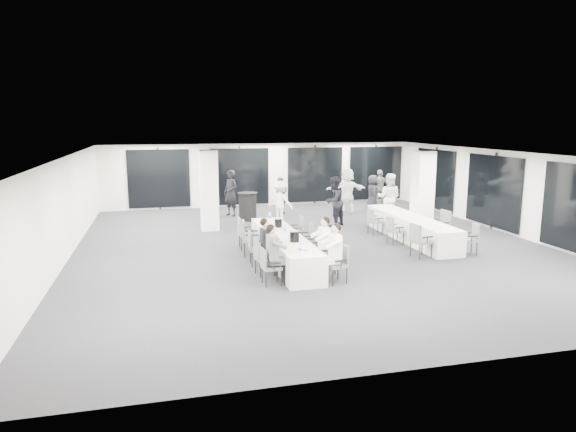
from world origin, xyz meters
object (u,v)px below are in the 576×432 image
(ice_bucket_near, at_px, (294,236))
(chair_main_right_far, at_px, (297,229))
(banquet_table_side, at_px, (410,228))
(standing_guest_h, at_px, (389,194))
(chair_main_left_near, at_px, (268,264))
(chair_main_left_second, at_px, (262,256))
(standing_guest_d, at_px, (380,186))
(chair_main_left_fourth, at_px, (249,236))
(standing_guest_f, at_px, (347,188))
(chair_main_right_near, at_px, (339,261))
(banquet_table_main, at_px, (284,248))
(standing_guest_a, at_px, (281,193))
(standing_guest_c, at_px, (280,199))
(cocktail_table, at_px, (248,206))
(chair_main_right_fourth, at_px, (307,237))
(chair_main_left_mid, at_px, (255,246))
(ice_bucket_far, at_px, (278,223))
(standing_guest_b, at_px, (334,198))
(chair_main_right_second, at_px, (328,251))
(standing_guest_g, at_px, (231,190))
(chair_side_right_mid, at_px, (441,224))
(chair_side_left_mid, at_px, (393,229))
(standing_guest_e, at_px, (372,191))
(chair_side_right_far, at_px, (419,218))
(chair_main_right_mid, at_px, (315,243))
(chair_main_left_far, at_px, (244,231))
(chair_side_left_far, at_px, (374,220))
(chair_side_right_near, at_px, (471,237))

(ice_bucket_near, bearing_deg, chair_main_right_far, 73.54)
(banquet_table_side, xyz_separation_m, standing_guest_h, (0.61, 2.98, 0.67))
(chair_main_left_near, xyz_separation_m, chair_main_right_far, (1.66, 3.59, 0.02))
(banquet_table_side, xyz_separation_m, ice_bucket_near, (-4.52, -2.48, 0.51))
(chair_main_left_second, height_order, standing_guest_d, standing_guest_d)
(chair_main_left_fourth, bearing_deg, standing_guest_h, 129.97)
(standing_guest_f, xyz_separation_m, standing_guest_h, (0.88, -2.16, -0.02))
(chair_main_right_near, xyz_separation_m, standing_guest_h, (4.38, 6.70, 0.53))
(banquet_table_main, distance_m, standing_guest_a, 7.39)
(ice_bucket_near, bearing_deg, standing_guest_d, 54.55)
(banquet_table_side, xyz_separation_m, standing_guest_c, (-3.40, 3.93, 0.51))
(cocktail_table, bearing_deg, chair_main_right_fourth, -81.58)
(chair_main_left_mid, xyz_separation_m, standing_guest_f, (5.15, 6.93, 0.54))
(chair_main_left_second, relative_size, ice_bucket_far, 3.49)
(cocktail_table, distance_m, standing_guest_b, 3.44)
(chair_main_right_second, distance_m, ice_bucket_near, 0.94)
(chair_main_left_near, distance_m, standing_guest_h, 8.87)
(standing_guest_g, bearing_deg, chair_main_right_fourth, -27.44)
(chair_main_right_fourth, bearing_deg, chair_main_left_mid, 117.08)
(chair_main_right_far, bearing_deg, chair_side_right_mid, -94.24)
(banquet_table_main, bearing_deg, chair_main_right_near, -68.75)
(chair_main_right_fourth, bearing_deg, chair_main_right_second, -177.56)
(banquet_table_main, bearing_deg, chair_side_left_mid, 16.16)
(chair_side_left_mid, bearing_deg, chair_main_left_mid, -79.58)
(standing_guest_e, bearing_deg, chair_side_right_far, -168.96)
(chair_side_right_mid, bearing_deg, ice_bucket_near, 104.77)
(chair_main_right_second, height_order, chair_main_right_mid, chair_main_right_second)
(chair_main_right_far, bearing_deg, chair_main_left_far, 94.87)
(banquet_table_main, distance_m, banquet_table_side, 4.85)
(chair_main_right_far, bearing_deg, standing_guest_a, -5.06)
(chair_main_left_second, bearing_deg, standing_guest_f, 138.41)
(chair_main_right_second, height_order, standing_guest_c, standing_guest_c)
(chair_main_left_near, distance_m, chair_main_left_fourth, 2.66)
(ice_bucket_near, bearing_deg, standing_guest_f, 60.84)
(chair_main_right_fourth, relative_size, standing_guest_g, 0.43)
(standing_guest_b, bearing_deg, standing_guest_a, -104.14)
(standing_guest_a, relative_size, ice_bucket_far, 6.86)
(standing_guest_b, height_order, ice_bucket_near, standing_guest_b)
(banquet_table_side, xyz_separation_m, standing_guest_a, (-2.98, 5.62, 0.48))
(chair_main_right_far, distance_m, standing_guest_b, 3.30)
(chair_side_left_mid, bearing_deg, standing_guest_a, -165.85)
(chair_main_left_near, xyz_separation_m, chair_side_left_far, (4.59, 4.53, 0.00))
(standing_guest_h, bearing_deg, chair_main_right_second, 88.81)
(chair_main_right_far, height_order, standing_guest_d, standing_guest_d)
(chair_main_left_second, bearing_deg, chair_main_right_second, 74.95)
(cocktail_table, bearing_deg, banquet_table_side, -44.35)
(ice_bucket_near, bearing_deg, standing_guest_a, 79.23)
(chair_main_right_fourth, height_order, standing_guest_c, standing_guest_c)
(standing_guest_d, bearing_deg, chair_side_right_near, 77.23)
(chair_side_right_near, relative_size, ice_bucket_near, 3.17)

